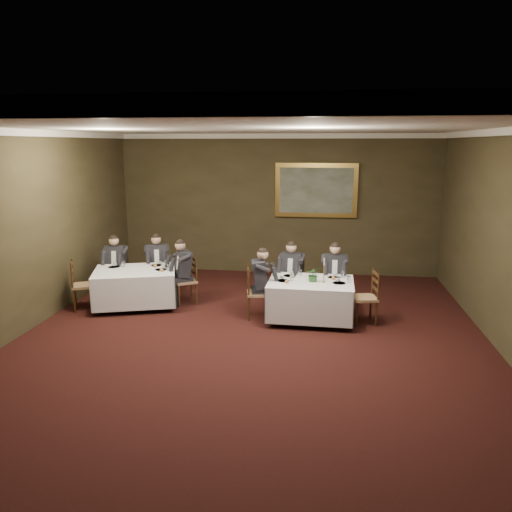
% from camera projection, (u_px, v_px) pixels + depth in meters
% --- Properties ---
extents(ground, '(10.00, 10.00, 0.00)m').
position_uv_depth(ground, '(248.00, 348.00, 8.12)').
color(ground, black).
rests_on(ground, ground).
extents(ceiling, '(8.00, 10.00, 0.10)m').
position_uv_depth(ceiling, '(247.00, 127.00, 7.36)').
color(ceiling, silver).
rests_on(ceiling, back_wall).
extents(back_wall, '(8.00, 0.10, 3.50)m').
position_uv_depth(back_wall, '(277.00, 205.00, 12.57)').
color(back_wall, '#322D19').
rests_on(back_wall, ground).
extents(front_wall, '(8.00, 0.10, 3.50)m').
position_uv_depth(front_wall, '(119.00, 407.00, 2.91)').
color(front_wall, '#322D19').
rests_on(front_wall, ground).
extents(left_wall, '(0.10, 10.00, 3.50)m').
position_uv_depth(left_wall, '(9.00, 237.00, 8.26)').
color(left_wall, '#322D19').
rests_on(left_wall, ground).
extents(crown_molding, '(8.00, 10.00, 0.12)m').
position_uv_depth(crown_molding, '(247.00, 131.00, 7.37)').
color(crown_molding, white).
rests_on(crown_molding, back_wall).
extents(table_main, '(1.61, 1.25, 0.67)m').
position_uv_depth(table_main, '(311.00, 297.00, 9.32)').
color(table_main, '#321D0E').
rests_on(table_main, ground).
extents(table_second, '(1.91, 1.66, 0.67)m').
position_uv_depth(table_second, '(135.00, 285.00, 10.13)').
color(table_second, '#321D0E').
rests_on(table_second, ground).
extents(chair_main_backleft, '(0.52, 0.51, 1.00)m').
position_uv_depth(chair_main_backleft, '(292.00, 292.00, 10.20)').
color(chair_main_backleft, '#98744D').
rests_on(chair_main_backleft, ground).
extents(diner_main_backleft, '(0.49, 0.56, 1.35)m').
position_uv_depth(diner_main_backleft, '(292.00, 282.00, 10.14)').
color(diner_main_backleft, black).
rests_on(diner_main_backleft, chair_main_backleft).
extents(chair_main_backright, '(0.45, 0.43, 1.00)m').
position_uv_depth(chair_main_backright, '(333.00, 294.00, 10.07)').
color(chair_main_backright, '#98744D').
rests_on(chair_main_backright, ground).
extents(diner_main_backright, '(0.42, 0.48, 1.35)m').
position_uv_depth(diner_main_backright, '(334.00, 283.00, 10.01)').
color(diner_main_backright, black).
rests_on(diner_main_backright, chair_main_backright).
extents(chair_main_endleft, '(0.49, 0.51, 1.00)m').
position_uv_depth(chair_main_endleft, '(258.00, 303.00, 9.51)').
color(chair_main_endleft, '#98744D').
rests_on(chair_main_endleft, ground).
extents(diner_main_endleft, '(0.54, 0.48, 1.35)m').
position_uv_depth(diner_main_endleft, '(258.00, 292.00, 9.46)').
color(diner_main_endleft, black).
rests_on(diner_main_endleft, chair_main_endleft).
extents(chair_main_endright, '(0.50, 0.51, 1.00)m').
position_uv_depth(chair_main_endright, '(365.00, 308.00, 9.20)').
color(chair_main_endright, '#98744D').
rests_on(chair_main_endright, ground).
extents(chair_sec_backleft, '(0.46, 0.44, 1.00)m').
position_uv_depth(chair_sec_backleft, '(118.00, 283.00, 10.90)').
color(chair_sec_backleft, '#98744D').
rests_on(chair_sec_backleft, ground).
extents(diner_sec_backleft, '(0.43, 0.50, 1.35)m').
position_uv_depth(diner_sec_backleft, '(117.00, 273.00, 10.84)').
color(diner_sec_backleft, black).
rests_on(diner_sec_backleft, chair_sec_backleft).
extents(chair_sec_backright, '(0.54, 0.53, 1.00)m').
position_uv_depth(chair_sec_backright, '(158.00, 281.00, 11.04)').
color(chair_sec_backright, '#98744D').
rests_on(chair_sec_backright, ground).
extents(diner_sec_backright, '(0.52, 0.58, 1.35)m').
position_uv_depth(diner_sec_backright, '(158.00, 271.00, 10.98)').
color(diner_sec_backright, black).
rests_on(diner_sec_backright, chair_sec_backright).
extents(chair_sec_endright, '(0.59, 0.59, 1.00)m').
position_uv_depth(chair_sec_endright, '(186.00, 290.00, 10.34)').
color(chair_sec_endright, '#98744D').
rests_on(chair_sec_endright, ground).
extents(diner_sec_endright, '(0.62, 0.59, 1.35)m').
position_uv_depth(diner_sec_endright, '(185.00, 280.00, 10.28)').
color(diner_sec_endright, black).
rests_on(diner_sec_endright, chair_sec_endright).
extents(chair_sec_endleft, '(0.56, 0.57, 1.00)m').
position_uv_depth(chair_sec_endleft, '(84.00, 295.00, 10.00)').
color(chair_sec_endleft, '#98744D').
rests_on(chair_sec_endleft, ground).
extents(centerpiece, '(0.29, 0.26, 0.29)m').
position_uv_depth(centerpiece, '(314.00, 274.00, 9.19)').
color(centerpiece, '#2D5926').
rests_on(centerpiece, table_main).
extents(candlestick, '(0.07, 0.07, 0.47)m').
position_uv_depth(candlestick, '(324.00, 273.00, 9.14)').
color(candlestick, gold).
rests_on(candlestick, table_main).
extents(place_setting_table_main, '(0.33, 0.31, 0.14)m').
position_uv_depth(place_setting_table_main, '(293.00, 274.00, 9.65)').
color(place_setting_table_main, white).
rests_on(place_setting_table_main, table_main).
extents(place_setting_table_second, '(0.33, 0.31, 0.14)m').
position_uv_depth(place_setting_table_second, '(117.00, 265.00, 10.33)').
color(place_setting_table_second, white).
rests_on(place_setting_table_second, table_second).
extents(painting, '(2.02, 0.09, 1.33)m').
position_uv_depth(painting, '(316.00, 190.00, 12.30)').
color(painting, gold).
rests_on(painting, back_wall).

